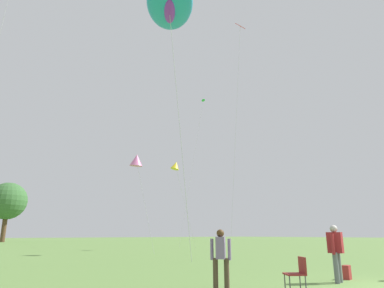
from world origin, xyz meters
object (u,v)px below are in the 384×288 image
backpack (347,272)px  small_kite_triangle_green (240,42)px  small_kite_bird_shape (137,160)px  tree_oak_right (8,201)px  person_child_front (221,254)px  small_kite_box_yellow (203,104)px  big_show_kite (170,1)px  person_brown_coat (336,249)px  folding_chair (298,271)px  small_kite_tiny_distant (176,166)px

backpack → small_kite_triangle_green: size_ratio=0.02×
small_kite_bird_shape → tree_oak_right: (0.11, 50.97, 0.60)m
person_child_front → small_kite_box_yellow: bearing=8.4°
big_show_kite → tree_oak_right: (3.62, 60.48, -6.44)m
person_brown_coat → small_kite_bird_shape: (2.33, 17.22, 6.03)m
person_child_front → folding_chair: (1.30, -1.47, -0.38)m
person_brown_coat → small_kite_bird_shape: size_ratio=0.23×
folding_chair → small_kite_tiny_distant: small_kite_tiny_distant is taller
big_show_kite → tree_oak_right: 60.93m
small_kite_triangle_green → person_child_front: bearing=-52.1°
small_kite_tiny_distant → tree_oak_right: bearing=24.2°
backpack → tree_oak_right: tree_oak_right is taller
folding_chair → small_kite_bird_shape: 19.30m
big_show_kite → tree_oak_right: size_ratio=1.31×
big_show_kite → person_child_front: bearing=-166.8°
backpack → tree_oak_right: bearing=88.8°
tree_oak_right → small_kite_tiny_distant: bearing=-81.9°
small_kite_tiny_distant → backpack: bearing=175.2°
person_child_front → backpack: person_child_front is taller
small_kite_tiny_distant → tree_oak_right: size_ratio=0.77×
folding_chair → backpack: bearing=-45.1°
person_child_front → small_kite_box_yellow: small_kite_box_yellow is taller
small_kite_bird_shape → small_kite_triangle_green: 18.07m
small_kite_bird_shape → small_kite_triangle_green: small_kite_triangle_green is taller
person_brown_coat → small_kite_bird_shape: 18.39m
tree_oak_right → person_brown_coat: bearing=-92.0°
person_brown_coat → tree_oak_right: bearing=-17.5°
person_brown_coat → small_kite_box_yellow: 36.64m
folding_chair → small_kite_bird_shape: small_kite_bird_shape is taller
big_show_kite → small_kite_box_yellow: 27.20m
small_kite_box_yellow → small_kite_tiny_distant: bearing=159.6°
small_kite_bird_shape → small_kite_box_yellow: size_ratio=0.39×
small_kite_bird_shape → small_kite_box_yellow: (15.06, 9.85, 11.49)m
backpack → tree_oak_right: size_ratio=0.04×
small_kite_box_yellow → person_brown_coat: bearing=-176.9°
folding_chair → small_kite_triangle_green: 30.92m
person_brown_coat → small_kite_triangle_green: 29.23m
backpack → small_kite_box_yellow: (16.40, 26.81, 18.28)m
big_show_kite → backpack: bearing=-129.2°
big_show_kite → backpack: 15.86m
person_brown_coat → small_kite_triangle_green: bearing=-55.1°
small_kite_bird_shape → small_kite_tiny_distant: bearing=9.3°
person_brown_coat → person_child_front: (-3.75, 1.16, -0.09)m
big_show_kite → small_kite_tiny_distant: big_show_kite is taller
big_show_kite → folding_chair: size_ratio=17.03×
person_child_front → tree_oak_right: 67.65m
small_kite_tiny_distant → small_kite_box_yellow: bearing=-40.2°
person_brown_coat → small_kite_triangle_green: size_ratio=0.07×
person_brown_coat → folding_chair: 2.51m
backpack → small_kite_bird_shape: (1.33, 16.96, 6.79)m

